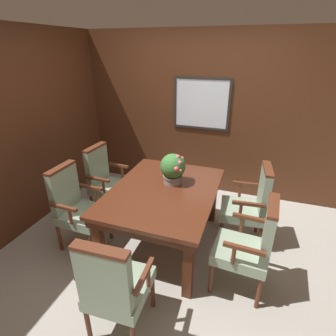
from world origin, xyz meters
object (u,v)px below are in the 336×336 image
at_px(dining_table, 164,197).
at_px(chair_right_near, 251,244).
at_px(chair_left_far, 106,179).
at_px(potted_plant, 173,168).
at_px(chair_head_near, 115,285).
at_px(chair_left_near, 76,205).
at_px(chair_right_far, 250,203).

height_order(dining_table, chair_right_near, chair_right_near).
relative_size(chair_left_far, potted_plant, 2.76).
xyz_separation_m(chair_left_far, chair_head_near, (0.99, -1.52, 0.00)).
distance_m(chair_left_far, chair_right_near, 2.08).
bearing_deg(chair_right_near, chair_left_near, -87.24).
relative_size(dining_table, chair_right_near, 1.50).
bearing_deg(chair_head_near, potted_plant, -93.48).
distance_m(chair_left_near, chair_right_near, 1.94).
height_order(chair_right_near, chair_head_near, same).
bearing_deg(chair_head_near, chair_left_far, -59.46).
xyz_separation_m(chair_head_near, chair_right_far, (0.92, 1.54, 0.00)).
height_order(dining_table, potted_plant, potted_plant).
relative_size(chair_left_far, chair_right_near, 1.00).
xyz_separation_m(chair_right_far, potted_plant, (-0.90, -0.17, 0.39)).
bearing_deg(chair_right_far, chair_left_near, -75.38).
bearing_deg(chair_left_near, chair_head_near, -128.97).
bearing_deg(chair_right_near, chair_left_far, -106.36).
distance_m(chair_head_near, potted_plant, 1.42).
distance_m(chair_left_far, chair_head_near, 1.81).
distance_m(chair_left_far, chair_right_far, 1.91).
bearing_deg(chair_left_far, dining_table, -106.25).
bearing_deg(potted_plant, chair_left_near, -152.31).
relative_size(chair_right_near, chair_right_far, 1.00).
bearing_deg(dining_table, chair_left_far, 160.52).
height_order(chair_right_far, potted_plant, potted_plant).
relative_size(chair_right_near, potted_plant, 2.76).
bearing_deg(potted_plant, chair_right_near, -30.75).
relative_size(dining_table, potted_plant, 4.14).
xyz_separation_m(chair_left_near, chair_head_near, (0.98, -0.84, 0.00)).
xyz_separation_m(chair_right_near, potted_plant, (-0.94, 0.56, 0.39)).
bearing_deg(chair_left_near, chair_right_near, -89.25).
bearing_deg(potted_plant, dining_table, -104.29).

